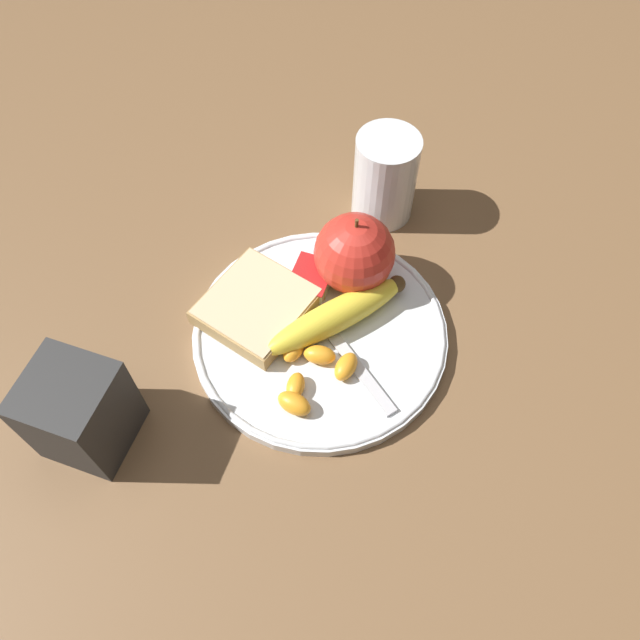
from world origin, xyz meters
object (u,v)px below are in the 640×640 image
Objects in this scene: fork at (333,336)px; jam_packet at (311,280)px; plate at (320,333)px; condiment_caddy at (80,412)px; juice_glass at (385,180)px; banana at (338,315)px; bread_slice at (255,310)px; apple at (354,253)px.

jam_packet is (-0.05, -0.04, 0.01)m from fork.
plate is 2.66× the size of condiment_caddy.
banana is (0.17, 0.00, -0.02)m from juice_glass.
fork is at bearing 1.25° from juice_glass.
bread_slice is (0.00, -0.07, 0.02)m from plate.
plate is at bearing -8.62° from apple.
bread_slice is 0.08m from fork.
jam_packet is at bearing -15.30° from juice_glass.
plate is 2.46× the size of juice_glass.
juice_glass is (-0.19, 0.01, 0.04)m from plate.
apple is (-0.07, 0.01, 0.05)m from plate.
apple is 0.09m from fork.
juice_glass is at bearing 164.70° from jam_packet.
fork is (-0.00, 0.08, -0.01)m from bread_slice.
bread_slice is at bearing -45.26° from apple.
fork reaches higher than plate.
apple reaches higher than bread_slice.
bread_slice reaches higher than fork.
condiment_caddy is (0.17, -0.16, 0.04)m from plate.
apple is 0.30m from condiment_caddy.
apple is 0.05m from jam_packet.
plate is at bearing -45.38° from banana.
juice_glass is 1.08× the size of condiment_caddy.
apple is at bearing 0.16° from juice_glass.
bread_slice is 0.07m from jam_packet.
juice_glass is 0.19m from fork.
jam_packet is (-0.05, -0.03, 0.01)m from plate.
bread_slice is at bearing -86.28° from plate.
jam_packet is 0.26m from condiment_caddy.
condiment_caddy reaches higher than jam_packet.
banana is at bearing 102.47° from bread_slice.
juice_glass is 0.73× the size of fork.
apple is (0.11, 0.00, 0.00)m from juice_glass.
fork is at bearing 2.84° from apple.
apple is at bearing -177.51° from banana.
bread_slice reaches higher than plate.
apple is at bearing -49.02° from fork.
juice_glass is 2.15× the size of jam_packet.
condiment_caddy is (0.36, -0.18, -0.00)m from juice_glass.
banana is (-0.01, 0.01, 0.02)m from plate.
apple is at bearing 171.38° from plate.
condiment_caddy reaches higher than plate.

